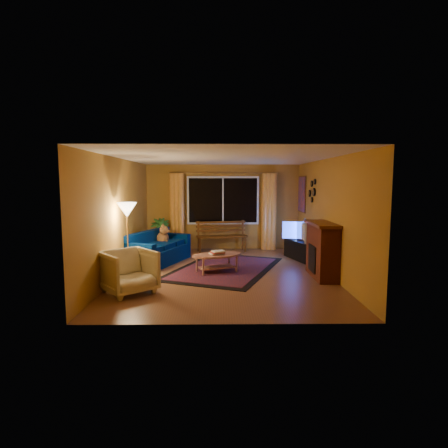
{
  "coord_description": "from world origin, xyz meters",
  "views": [
    {
      "loc": [
        -0.1,
        -8.08,
        2.0
      ],
      "look_at": [
        0.0,
        0.3,
        1.05
      ],
      "focal_mm": 30.0,
      "sensor_mm": 36.0,
      "label": 1
    }
  ],
  "objects_px": {
    "coffee_table": "(217,263)",
    "bench": "(222,244)",
    "sofa": "(158,248)",
    "floor_lamp": "(128,240)",
    "armchair": "(129,270)",
    "tv_console": "(301,250)"
  },
  "relations": [
    {
      "from": "bench",
      "to": "armchair",
      "type": "xyz_separation_m",
      "value": [
        -1.7,
        -4.04,
        0.21
      ]
    },
    {
      "from": "armchair",
      "to": "tv_console",
      "type": "distance_m",
      "value": 4.73
    },
    {
      "from": "bench",
      "to": "tv_console",
      "type": "distance_m",
      "value": 2.34
    },
    {
      "from": "coffee_table",
      "to": "tv_console",
      "type": "bearing_deg",
      "value": 32.47
    },
    {
      "from": "coffee_table",
      "to": "bench",
      "type": "bearing_deg",
      "value": 87.12
    },
    {
      "from": "sofa",
      "to": "floor_lamp",
      "type": "height_order",
      "value": "floor_lamp"
    },
    {
      "from": "sofa",
      "to": "coffee_table",
      "type": "xyz_separation_m",
      "value": [
        1.44,
        -0.96,
        -0.19
      ]
    },
    {
      "from": "tv_console",
      "to": "floor_lamp",
      "type": "bearing_deg",
      "value": -172.0
    },
    {
      "from": "bench",
      "to": "floor_lamp",
      "type": "xyz_separation_m",
      "value": [
        -1.96,
        -2.97,
        0.57
      ]
    },
    {
      "from": "coffee_table",
      "to": "sofa",
      "type": "bearing_deg",
      "value": 146.35
    },
    {
      "from": "armchair",
      "to": "floor_lamp",
      "type": "relative_size",
      "value": 0.54
    },
    {
      "from": "sofa",
      "to": "armchair",
      "type": "distance_m",
      "value": 2.48
    },
    {
      "from": "bench",
      "to": "sofa",
      "type": "height_order",
      "value": "sofa"
    },
    {
      "from": "bench",
      "to": "tv_console",
      "type": "relative_size",
      "value": 1.25
    },
    {
      "from": "bench",
      "to": "armchair",
      "type": "bearing_deg",
      "value": -122.44
    },
    {
      "from": "coffee_table",
      "to": "tv_console",
      "type": "distance_m",
      "value": 2.57
    },
    {
      "from": "bench",
      "to": "coffee_table",
      "type": "xyz_separation_m",
      "value": [
        -0.13,
        -2.53,
        -0.01
      ]
    },
    {
      "from": "bench",
      "to": "sofa",
      "type": "xyz_separation_m",
      "value": [
        -1.57,
        -1.57,
        0.17
      ]
    },
    {
      "from": "floor_lamp",
      "to": "sofa",
      "type": "bearing_deg",
      "value": 74.44
    },
    {
      "from": "sofa",
      "to": "tv_console",
      "type": "bearing_deg",
      "value": 27.88
    },
    {
      "from": "armchair",
      "to": "coffee_table",
      "type": "bearing_deg",
      "value": 3.84
    },
    {
      "from": "coffee_table",
      "to": "armchair",
      "type": "bearing_deg",
      "value": -136.07
    }
  ]
}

